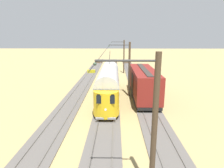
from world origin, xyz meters
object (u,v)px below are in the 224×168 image
object	(u,v)px
switch_stand	(139,71)
coach_adjacent	(143,83)
catenary_pole_mid_far	(153,127)
vintage_streetcar	(109,82)
catenary_pole_mid_near	(129,69)
catenary_pole_foreground	(124,56)
track_end_bumper	(91,71)

from	to	relation	value
switch_stand	coach_adjacent	bearing A→B (deg)	84.69
catenary_pole_mid_far	vintage_streetcar	bearing A→B (deg)	-80.61
vintage_streetcar	catenary_pole_mid_far	distance (m)	16.71
vintage_streetcar	catenary_pole_mid_far	size ratio (longest dim) A/B	2.18
catenary_pole_mid_near	catenary_pole_mid_far	world-z (taller)	same
vintage_streetcar	catenary_pole_mid_near	size ratio (longest dim) A/B	2.18
coach_adjacent	catenary_pole_foreground	xyz separation A→B (m)	(1.93, -18.30, 1.73)
switch_stand	track_end_bumper	size ratio (longest dim) A/B	0.69
catenary_pole_mid_near	track_end_bumper	size ratio (longest dim) A/B	4.14
catenary_pole_mid_near	catenary_pole_foreground	bearing A→B (deg)	-90.00
catenary_pole_foreground	track_end_bumper	size ratio (longest dim) A/B	4.14
catenary_pole_foreground	track_end_bumper	xyz separation A→B (m)	(7.36, 0.14, -3.50)
catenary_pole_mid_far	track_end_bumper	xyz separation A→B (m)	(7.36, -34.45, -3.50)
catenary_pole_mid_far	switch_stand	world-z (taller)	catenary_pole_mid_far
track_end_bumper	catenary_pole_mid_far	bearing A→B (deg)	102.07
vintage_streetcar	catenary_pole_mid_near	world-z (taller)	catenary_pole_mid_near
vintage_streetcar	coach_adjacent	distance (m)	4.65
coach_adjacent	switch_stand	bearing A→B (deg)	-95.31
catenary_pole_mid_far	catenary_pole_mid_near	bearing A→B (deg)	-90.00
vintage_streetcar	coach_adjacent	world-z (taller)	vintage_streetcar
coach_adjacent	catenary_pole_mid_far	world-z (taller)	catenary_pole_mid_far
vintage_streetcar	coach_adjacent	size ratio (longest dim) A/B	1.47
coach_adjacent	catenary_pole_mid_far	xyz separation A→B (m)	(1.93, 16.30, 1.73)
catenary_pole_mid_near	vintage_streetcar	bearing A→B (deg)	18.13
vintage_streetcar	track_end_bumper	distance (m)	18.72
vintage_streetcar	track_end_bumper	bearing A→B (deg)	-75.54
catenary_pole_mid_near	coach_adjacent	bearing A→B (deg)	152.68
vintage_streetcar	catenary_pole_mid_near	bearing A→B (deg)	-161.87
vintage_streetcar	switch_stand	xyz separation A→B (m)	(-6.21, -16.71, -1.55)
catenary_pole_mid_far	catenary_pole_foreground	bearing A→B (deg)	-90.00
catenary_pole_mid_far	switch_stand	bearing A→B (deg)	-96.03
coach_adjacent	catenary_pole_mid_far	bearing A→B (deg)	83.23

